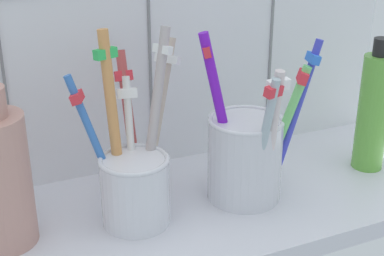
% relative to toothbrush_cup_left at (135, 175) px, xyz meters
% --- Properties ---
extents(counter_slab, '(0.64, 0.22, 0.02)m').
position_rel_toothbrush_cup_left_xyz_m(counter_slab, '(0.06, 0.00, -0.06)').
color(counter_slab, silver).
rests_on(counter_slab, ground).
extents(toothbrush_cup_left, '(0.12, 0.11, 0.19)m').
position_rel_toothbrush_cup_left_xyz_m(toothbrush_cup_left, '(0.00, 0.00, 0.00)').
color(toothbrush_cup_left, silver).
rests_on(toothbrush_cup_left, counter_slab).
extents(toothbrush_cup_right, '(0.12, 0.09, 0.18)m').
position_rel_toothbrush_cup_left_xyz_m(toothbrush_cup_right, '(0.12, -0.01, 0.00)').
color(toothbrush_cup_right, silver).
rests_on(toothbrush_cup_right, counter_slab).
extents(soap_bottle, '(0.04, 0.04, 0.16)m').
position_rel_toothbrush_cup_left_xyz_m(soap_bottle, '(0.29, -0.00, 0.02)').
color(soap_bottle, '#61AC3E').
rests_on(soap_bottle, counter_slab).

